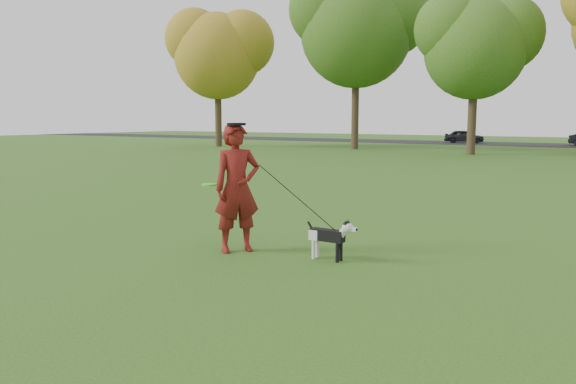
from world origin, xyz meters
The scene contains 7 objects.
ground centered at (0.00, 0.00, 0.00)m, with size 120.00×120.00×0.00m, color #285116.
road centered at (0.00, 40.00, 0.01)m, with size 120.00×7.00×0.02m, color black.
man centered at (-1.06, -0.33, 1.00)m, with size 0.73×0.48×1.99m, color #620E11.
dog centered at (0.44, -0.06, 0.38)m, with size 0.83×0.17×0.63m.
car_left centered at (-8.19, 40.00, 0.56)m, with size 1.28×3.17×1.08m, color black.
man_held_items centered at (-0.03, -0.23, 0.91)m, with size 2.19×0.52×1.58m.
tree_row centered at (-1.43, 26.07, 7.41)m, with size 51.74×8.86×12.01m.
Camera 1 is at (4.18, -7.21, 2.08)m, focal length 35.00 mm.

